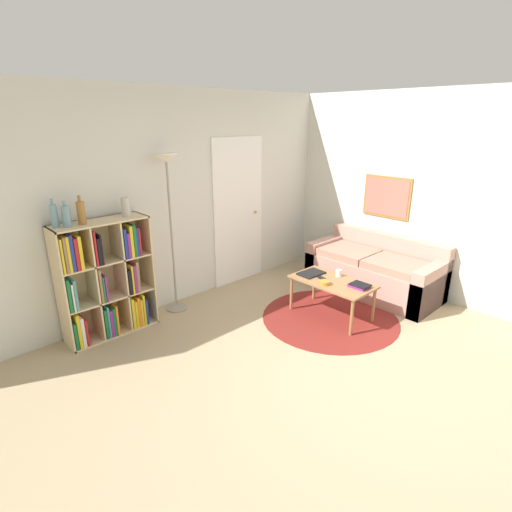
% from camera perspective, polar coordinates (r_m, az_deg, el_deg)
% --- Properties ---
extents(ground_plane, '(14.00, 14.00, 0.00)m').
position_cam_1_polar(ground_plane, '(3.94, 16.80, -16.62)').
color(ground_plane, tan).
extents(wall_back, '(7.26, 0.11, 2.60)m').
position_cam_1_polar(wall_back, '(5.17, -8.28, 8.19)').
color(wall_back, silver).
rests_on(wall_back, ground_plane).
extents(wall_right, '(0.08, 5.67, 2.60)m').
position_cam_1_polar(wall_right, '(5.85, 17.57, 8.87)').
color(wall_right, silver).
rests_on(wall_right, ground_plane).
extents(rug, '(1.60, 1.60, 0.01)m').
position_cam_1_polar(rug, '(4.88, 10.50, -8.64)').
color(rug, maroon).
rests_on(rug, ground_plane).
extents(bookshelf, '(0.96, 0.34, 1.26)m').
position_cam_1_polar(bookshelf, '(4.53, -20.85, -3.33)').
color(bookshelf, beige).
rests_on(bookshelf, ground_plane).
extents(floor_lamp, '(0.30, 0.30, 1.88)m').
position_cam_1_polar(floor_lamp, '(4.65, -12.51, 10.42)').
color(floor_lamp, gray).
rests_on(floor_lamp, ground_plane).
extents(couch, '(0.81, 1.72, 0.75)m').
position_cam_1_polar(couch, '(5.66, 16.69, -2.07)').
color(couch, tan).
rests_on(couch, ground_plane).
extents(coffee_table, '(0.52, 0.95, 0.45)m').
position_cam_1_polar(coffee_table, '(4.77, 10.82, -4.04)').
color(coffee_table, '#996B42').
rests_on(coffee_table, ground_plane).
extents(laptop, '(0.32, 0.23, 0.02)m').
position_cam_1_polar(laptop, '(4.91, 7.89, -2.45)').
color(laptop, black).
rests_on(laptop, coffee_table).
extents(bowl, '(0.12, 0.12, 0.04)m').
position_cam_1_polar(bowl, '(4.63, 9.77, -3.78)').
color(bowl, orange).
rests_on(bowl, coffee_table).
extents(book_stack_on_table, '(0.17, 0.22, 0.04)m').
position_cam_1_polar(book_stack_on_table, '(4.64, 14.55, -4.11)').
color(book_stack_on_table, '#7F287A').
rests_on(book_stack_on_table, coffee_table).
extents(cup, '(0.07, 0.07, 0.08)m').
position_cam_1_polar(cup, '(4.89, 11.72, -2.39)').
color(cup, white).
rests_on(cup, coffee_table).
extents(remote, '(0.08, 0.17, 0.02)m').
position_cam_1_polar(remote, '(4.76, 9.59, -3.25)').
color(remote, black).
rests_on(remote, coffee_table).
extents(bottle_left, '(0.07, 0.07, 0.28)m').
position_cam_1_polar(bottle_left, '(4.23, -26.87, 5.17)').
color(bottle_left, '#6B93A3').
rests_on(bottle_left, bookshelf).
extents(bottle_middle, '(0.08, 0.08, 0.25)m').
position_cam_1_polar(bottle_middle, '(4.21, -25.47, 5.18)').
color(bottle_middle, '#6B93A3').
rests_on(bottle_middle, bookshelf).
extents(bottle_right, '(0.08, 0.08, 0.28)m').
position_cam_1_polar(bottle_right, '(4.25, -23.71, 5.71)').
color(bottle_right, olive).
rests_on(bottle_right, bookshelf).
extents(vase_on_shelf, '(0.09, 0.09, 0.20)m').
position_cam_1_polar(vase_on_shelf, '(4.45, -18.13, 6.69)').
color(vase_on_shelf, '#B7B2A8').
rests_on(vase_on_shelf, bookshelf).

